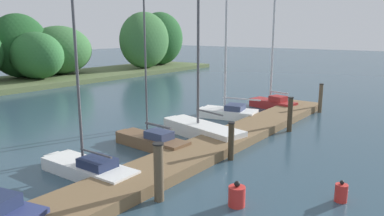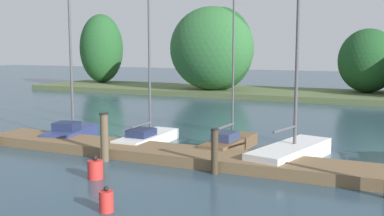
# 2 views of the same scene
# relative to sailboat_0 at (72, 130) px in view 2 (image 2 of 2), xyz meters

# --- Properties ---
(dock_pier) EXTENTS (20.09, 1.80, 0.35)m
(dock_pier) POSITION_rel_sailboat_0_xyz_m (7.68, -1.24, -0.23)
(dock_pier) COLOR brown
(dock_pier) RESTS_ON ground
(far_shore) EXTENTS (53.30, 8.49, 7.03)m
(far_shore) POSITION_rel_sailboat_0_xyz_m (9.77, 21.04, 2.55)
(far_shore) COLOR #56663D
(far_shore) RESTS_ON ground
(sailboat_0) EXTENTS (1.81, 3.14, 7.32)m
(sailboat_0) POSITION_rel_sailboat_0_xyz_m (0.00, 0.00, 0.00)
(sailboat_0) COLOR navy
(sailboat_0) RESTS_ON ground
(sailboat_1) EXTENTS (1.15, 3.71, 5.65)m
(sailboat_1) POSITION_rel_sailboat_0_xyz_m (3.30, 0.51, -0.10)
(sailboat_1) COLOR white
(sailboat_1) RESTS_ON ground
(sailboat_2) EXTENTS (1.10, 3.49, 6.68)m
(sailboat_2) POSITION_rel_sailboat_0_xyz_m (6.54, 0.88, -0.08)
(sailboat_2) COLOR brown
(sailboat_2) RESTS_ON ground
(sailboat_3) EXTENTS (2.02, 4.40, 7.91)m
(sailboat_3) POSITION_rel_sailboat_0_xyz_m (8.95, 0.27, -0.01)
(sailboat_3) COLOR white
(sailboat_3) RESTS_ON ground
(mooring_piling_1) EXTENTS (0.30, 0.30, 1.60)m
(mooring_piling_1) POSITION_rel_sailboat_0_xyz_m (3.39, -2.42, 0.40)
(mooring_piling_1) COLOR brown
(mooring_piling_1) RESTS_ON ground
(mooring_piling_2) EXTENTS (0.24, 0.24, 1.35)m
(mooring_piling_2) POSITION_rel_sailboat_0_xyz_m (7.24, -2.31, 0.27)
(mooring_piling_2) COLOR #3D3323
(mooring_piling_2) RESTS_ON ground
(channel_buoy_0) EXTENTS (0.44, 0.44, 0.68)m
(channel_buoy_0) POSITION_rel_sailboat_0_xyz_m (4.38, -4.22, -0.13)
(channel_buoy_0) COLOR red
(channel_buoy_0) RESTS_ON ground
(channel_buoy_1) EXTENTS (0.33, 0.33, 0.59)m
(channel_buoy_1) POSITION_rel_sailboat_0_xyz_m (6.26, -6.29, -0.16)
(channel_buoy_1) COLOR red
(channel_buoy_1) RESTS_ON ground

